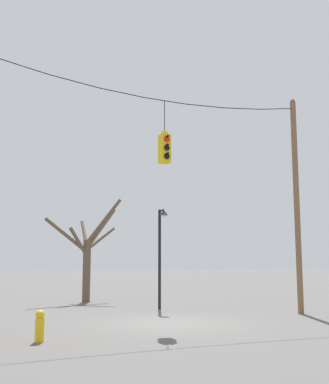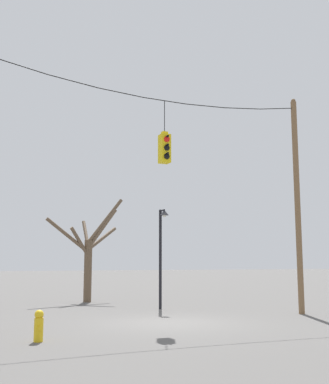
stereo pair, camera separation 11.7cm
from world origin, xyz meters
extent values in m
plane|color=#565451|center=(0.00, 0.00, 0.00)|extent=(200.00, 200.00, 0.00)
cylinder|color=brown|center=(5.59, 0.35, 4.08)|extent=(0.22, 0.22, 8.16)
sphere|color=brown|center=(5.59, 0.35, 8.21)|extent=(0.18, 0.18, 0.18)
cylinder|color=black|center=(-4.79, 0.35, 7.79)|extent=(1.60, 0.03, 0.29)
cylinder|color=black|center=(-3.20, 0.35, 7.57)|extent=(1.60, 0.03, 0.20)
cylinder|color=black|center=(-1.60, 0.35, 7.44)|extent=(1.60, 0.03, 0.12)
cylinder|color=black|center=(0.00, 0.35, 7.40)|extent=(1.60, 0.03, 0.03)
cylinder|color=black|center=(1.60, 0.35, 7.44)|extent=(1.60, 0.03, 0.12)
cylinder|color=black|center=(3.20, 0.35, 7.57)|extent=(1.60, 0.03, 0.20)
cylinder|color=black|center=(4.79, 0.35, 7.79)|extent=(1.60, 0.03, 0.29)
cube|color=yellow|center=(-0.02, 0.35, 5.70)|extent=(0.34, 0.34, 0.98)
cube|color=yellow|center=(-0.02, 0.35, 6.24)|extent=(0.19, 0.19, 0.10)
cylinder|color=black|center=(-0.02, 0.35, 6.84)|extent=(0.02, 0.02, 1.10)
cylinder|color=red|center=(-0.02, 0.16, 6.00)|extent=(0.20, 0.03, 0.20)
cylinder|color=black|center=(-0.02, 0.12, 6.09)|extent=(0.07, 0.12, 0.07)
cylinder|color=black|center=(-0.02, 0.16, 5.70)|extent=(0.20, 0.03, 0.20)
cylinder|color=black|center=(-0.02, 0.12, 5.79)|extent=(0.07, 0.12, 0.07)
cylinder|color=black|center=(-0.02, 0.16, 5.41)|extent=(0.20, 0.03, 0.20)
cylinder|color=black|center=(-0.02, 0.12, 5.50)|extent=(0.07, 0.12, 0.07)
cylinder|color=red|center=(-0.02, 0.53, 6.00)|extent=(0.20, 0.03, 0.20)
cylinder|color=black|center=(-0.02, 0.58, 6.09)|extent=(0.07, 0.12, 0.07)
cylinder|color=black|center=(-0.02, 0.53, 5.70)|extent=(0.20, 0.03, 0.20)
cylinder|color=black|center=(-0.02, 0.58, 5.79)|extent=(0.07, 0.12, 0.07)
cylinder|color=black|center=(-0.02, 0.53, 5.41)|extent=(0.20, 0.03, 0.20)
cylinder|color=black|center=(-0.02, 0.58, 5.50)|extent=(0.07, 0.12, 0.07)
cylinder|color=black|center=(1.62, 4.29, 2.05)|extent=(0.12, 0.12, 4.10)
cylinder|color=black|center=(1.62, 4.09, 4.05)|extent=(0.07, 0.40, 0.07)
cone|color=#232328|center=(1.62, 3.89, 3.94)|extent=(0.36, 0.36, 0.22)
sphere|color=silver|center=(1.62, 3.89, 3.83)|extent=(0.16, 0.16, 0.16)
cylinder|color=brown|center=(-0.13, 8.94, 1.49)|extent=(0.38, 0.38, 2.97)
cylinder|color=brown|center=(-0.60, 8.82, 2.88)|extent=(1.10, 0.44, 1.44)
cylinder|color=brown|center=(-0.06, 9.69, 3.27)|extent=(0.32, 1.63, 1.56)
cylinder|color=brown|center=(0.75, 9.06, 3.98)|extent=(1.91, 0.43, 2.31)
cylinder|color=brown|center=(0.57, 8.99, 3.57)|extent=(1.55, 0.27, 2.04)
cylinder|color=brown|center=(-1.18, 8.87, 3.17)|extent=(2.21, 0.32, 1.70)
cylinder|color=brown|center=(0.71, 9.44, 3.09)|extent=(1.85, 1.20, 1.28)
cylinder|color=gold|center=(-4.44, -1.96, 0.28)|extent=(0.22, 0.22, 0.56)
sphere|color=gold|center=(-4.44, -1.96, 0.64)|extent=(0.22, 0.22, 0.22)
cylinder|color=gold|center=(-4.44, -2.10, 0.34)|extent=(0.09, 0.10, 0.09)
camera|label=1|loc=(-6.83, -14.01, 1.89)|focal=45.00mm
camera|label=2|loc=(-6.72, -14.06, 1.89)|focal=45.00mm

